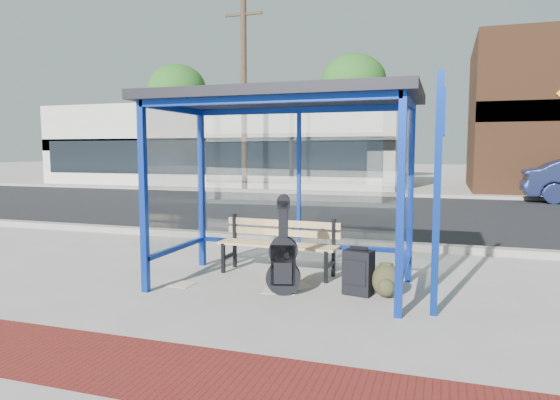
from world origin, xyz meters
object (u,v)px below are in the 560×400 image
(guitar_bag, at_px, (283,261))
(backpack, at_px, (386,281))
(bench, at_px, (279,242))
(suitcase, at_px, (358,272))

(guitar_bag, distance_m, backpack, 1.23)
(guitar_bag, bearing_deg, bench, 97.50)
(suitcase, distance_m, backpack, 0.34)
(bench, height_order, backpack, bench)
(bench, distance_m, backpack, 1.71)
(bench, distance_m, guitar_bag, 1.02)
(guitar_bag, relative_size, backpack, 2.82)
(guitar_bag, distance_m, suitcase, 0.90)
(bench, relative_size, suitcase, 2.90)
(guitar_bag, height_order, suitcase, guitar_bag)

